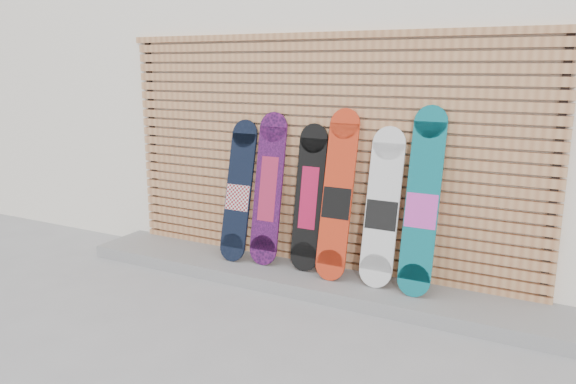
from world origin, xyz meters
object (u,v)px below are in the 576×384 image
Objects in this scene: snowboard_5 at (422,203)px; snowboard_4 at (382,208)px; snowboard_3 at (337,196)px; snowboard_2 at (309,198)px; snowboard_0 at (239,192)px; snowboard_1 at (268,189)px.

snowboard_4 is at bearing 176.57° from snowboard_5.
snowboard_3 is 0.76m from snowboard_5.
snowboard_0 is at bearing -176.37° from snowboard_2.
snowboard_0 is 1.06m from snowboard_3.
snowboard_3 is at bearing -9.67° from snowboard_2.
snowboard_2 is 0.32m from snowboard_3.
snowboard_4 is 0.36m from snowboard_5.
snowboard_0 is 0.94× the size of snowboard_1.
snowboard_4 reaches higher than snowboard_2.
snowboard_1 is at bearing -177.66° from snowboard_2.
snowboard_0 is 0.75m from snowboard_2.
snowboard_2 is (0.42, 0.02, -0.04)m from snowboard_1.
snowboard_4 is (1.15, -0.02, -0.05)m from snowboard_1.
snowboard_1 is 0.93× the size of snowboard_5.
snowboard_4 is at bearing 0.46° from snowboard_0.
snowboard_0 is at bearing 179.72° from snowboard_3.
snowboard_2 is at bearing 170.33° from snowboard_3.
snowboard_1 is 1.50m from snowboard_5.
snowboard_0 is 0.99× the size of snowboard_4.
snowboard_5 is at bearing -0.29° from snowboard_0.
snowboard_4 is at bearing -0.91° from snowboard_1.
snowboard_2 is 0.99× the size of snowboard_4.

